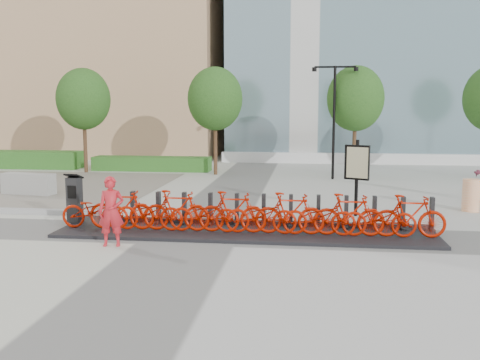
# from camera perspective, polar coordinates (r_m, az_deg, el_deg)

# --- Properties ---
(ground) EXTENTS (120.00, 120.00, 0.00)m
(ground) POSITION_cam_1_polar(r_m,az_deg,el_deg) (13.78, -4.93, -5.72)
(ground) COLOR #A7A7A7
(hedge_b) EXTENTS (6.00, 1.20, 0.70)m
(hedge_b) POSITION_cam_1_polar(r_m,az_deg,el_deg) (27.59, -9.38, 1.73)
(hedge_b) COLOR #175316
(hedge_b) RESTS_ON ground
(tree_0) EXTENTS (2.60, 2.60, 5.10)m
(tree_0) POSITION_cam_1_polar(r_m,az_deg,el_deg) (27.34, -16.36, 8.27)
(tree_0) COLOR #483425
(tree_0) RESTS_ON ground
(tree_1) EXTENTS (2.60, 2.60, 5.10)m
(tree_1) POSITION_cam_1_polar(r_m,az_deg,el_deg) (25.47, -2.67, 8.63)
(tree_1) COLOR #483425
(tree_1) RESTS_ON ground
(tree_2) EXTENTS (2.60, 2.60, 5.10)m
(tree_2) POSITION_cam_1_polar(r_m,az_deg,el_deg) (25.20, 12.23, 8.48)
(tree_2) COLOR #483425
(tree_2) RESTS_ON ground
(streetlamp) EXTENTS (2.00, 0.20, 5.00)m
(streetlamp) POSITION_cam_1_polar(r_m,az_deg,el_deg) (24.13, 10.02, 7.49)
(streetlamp) COLOR black
(streetlamp) RESTS_ON ground
(dock_pad) EXTENTS (9.60, 2.40, 0.08)m
(dock_pad) POSITION_cam_1_polar(r_m,az_deg,el_deg) (13.86, 0.62, -5.45)
(dock_pad) COLOR black
(dock_pad) RESTS_ON ground
(dock_rail_posts) EXTENTS (8.74, 0.50, 0.85)m
(dock_rail_posts) POSITION_cam_1_polar(r_m,az_deg,el_deg) (14.18, 2.53, -3.23)
(dock_rail_posts) COLOR black
(dock_rail_posts) RESTS_ON dock_pad
(bike_0) EXTENTS (1.79, 0.62, 0.94)m
(bike_0) POSITION_cam_1_polar(r_m,az_deg,el_deg) (14.38, -15.20, -3.15)
(bike_0) COLOR #A11300
(bike_0) RESTS_ON dock_pad
(bike_1) EXTENTS (1.74, 0.49, 1.04)m
(bike_1) POSITION_cam_1_polar(r_m,az_deg,el_deg) (14.12, -12.50, -3.06)
(bike_1) COLOR #A11300
(bike_1) RESTS_ON dock_pad
(bike_2) EXTENTS (1.79, 0.62, 0.94)m
(bike_2) POSITION_cam_1_polar(r_m,az_deg,el_deg) (13.90, -9.69, -3.36)
(bike_2) COLOR #A11300
(bike_2) RESTS_ON dock_pad
(bike_3) EXTENTS (1.74, 0.49, 1.04)m
(bike_3) POSITION_cam_1_polar(r_m,az_deg,el_deg) (13.71, -6.81, -3.25)
(bike_3) COLOR #A11300
(bike_3) RESTS_ON dock_pad
(bike_4) EXTENTS (1.79, 0.62, 0.94)m
(bike_4) POSITION_cam_1_polar(r_m,az_deg,el_deg) (13.56, -3.84, -3.55)
(bike_4) COLOR #A11300
(bike_4) RESTS_ON dock_pad
(bike_5) EXTENTS (1.74, 0.49, 1.04)m
(bike_5) POSITION_cam_1_polar(r_m,az_deg,el_deg) (13.43, -0.83, -3.42)
(bike_5) COLOR #A11300
(bike_5) RESTS_ON dock_pad
(bike_6) EXTENTS (1.79, 0.62, 0.94)m
(bike_6) POSITION_cam_1_polar(r_m,az_deg,el_deg) (13.36, 2.24, -3.71)
(bike_6) COLOR #A11300
(bike_6) RESTS_ON dock_pad
(bike_7) EXTENTS (1.74, 0.49, 1.04)m
(bike_7) POSITION_cam_1_polar(r_m,az_deg,el_deg) (13.31, 5.34, -3.56)
(bike_7) COLOR #A11300
(bike_7) RESTS_ON dock_pad
(bike_8) EXTENTS (1.79, 0.62, 0.94)m
(bike_8) POSITION_cam_1_polar(r_m,az_deg,el_deg) (13.32, 8.44, -3.83)
(bike_8) COLOR #A11300
(bike_8) RESTS_ON dock_pad
(bike_9) EXTENTS (1.74, 0.49, 1.04)m
(bike_9) POSITION_cam_1_polar(r_m,az_deg,el_deg) (13.35, 11.54, -3.65)
(bike_9) COLOR #A11300
(bike_9) RESTS_ON dock_pad
(bike_10) EXTENTS (1.79, 0.62, 0.94)m
(bike_10) POSITION_cam_1_polar(r_m,az_deg,el_deg) (13.44, 14.60, -3.90)
(bike_10) COLOR #A11300
(bike_10) RESTS_ON dock_pad
(bike_11) EXTENTS (1.74, 0.49, 1.04)m
(bike_11) POSITION_cam_1_polar(r_m,az_deg,el_deg) (13.54, 17.64, -3.70)
(bike_11) COLOR #A11300
(bike_11) RESTS_ON dock_pad
(kiosk) EXTENTS (0.46, 0.40, 1.36)m
(kiosk) POSITION_cam_1_polar(r_m,az_deg,el_deg) (15.24, -17.23, -1.93)
(kiosk) COLOR black
(kiosk) RESTS_ON dock_pad
(worker_red) EXTENTS (0.65, 0.48, 1.63)m
(worker_red) POSITION_cam_1_polar(r_m,az_deg,el_deg) (12.74, -13.57, -3.27)
(worker_red) COLOR red
(worker_red) RESTS_ON ground
(construction_barrel) EXTENTS (0.55, 0.55, 1.00)m
(construction_barrel) POSITION_cam_1_polar(r_m,az_deg,el_deg) (18.04, 23.41, -1.50)
(construction_barrel) COLOR orange
(construction_barrel) RESTS_ON ground
(jersey_barrier) EXTENTS (2.07, 0.83, 0.78)m
(jersey_barrier) POSITION_cam_1_polar(r_m,az_deg,el_deg) (21.29, -21.63, -0.38)
(jersey_barrier) COLOR gray
(jersey_barrier) RESTS_ON ground
(map_sign) EXTENTS (0.72, 0.40, 2.26)m
(map_sign) POSITION_cam_1_polar(r_m,az_deg,el_deg) (16.10, 12.37, 1.49)
(map_sign) COLOR black
(map_sign) RESTS_ON ground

